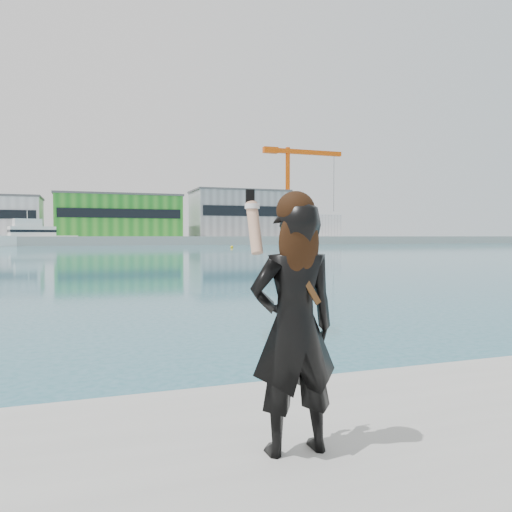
{
  "coord_description": "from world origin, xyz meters",
  "views": [
    {
      "loc": [
        -0.74,
        -3.22,
        2.12
      ],
      "look_at": [
        0.46,
        0.24,
        1.98
      ],
      "focal_mm": 35.0,
      "sensor_mm": 36.0,
      "label": 1
    }
  ],
  "objects_px": {
    "dock_crane": "(292,188)",
    "buoy_near": "(232,248)",
    "woman": "(294,320)",
    "motor_yacht": "(34,236)"
  },
  "relations": [
    {
      "from": "motor_yacht",
      "to": "woman",
      "type": "height_order",
      "value": "motor_yacht"
    },
    {
      "from": "dock_crane",
      "to": "woman",
      "type": "xyz_separation_m",
      "value": [
        -52.74,
        -122.46,
        -13.45
      ]
    },
    {
      "from": "dock_crane",
      "to": "woman",
      "type": "height_order",
      "value": "dock_crane"
    },
    {
      "from": "dock_crane",
      "to": "motor_yacht",
      "type": "distance_m",
      "value": 65.56
    },
    {
      "from": "buoy_near",
      "to": "woman",
      "type": "height_order",
      "value": "woman"
    },
    {
      "from": "buoy_near",
      "to": "woman",
      "type": "distance_m",
      "value": 84.78
    },
    {
      "from": "dock_crane",
      "to": "buoy_near",
      "type": "relative_size",
      "value": 48.0
    },
    {
      "from": "dock_crane",
      "to": "motor_yacht",
      "type": "relative_size",
      "value": 1.43
    },
    {
      "from": "dock_crane",
      "to": "buoy_near",
      "type": "bearing_deg",
      "value": -125.36
    },
    {
      "from": "motor_yacht",
      "to": "dock_crane",
      "type": "bearing_deg",
      "value": -7.95
    }
  ]
}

